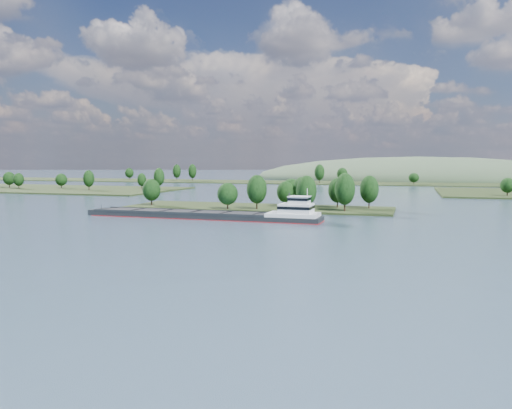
% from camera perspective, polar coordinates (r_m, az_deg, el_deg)
% --- Properties ---
extents(ground, '(1800.00, 1800.00, 0.00)m').
position_cam_1_polar(ground, '(133.36, -7.28, -2.77)').
color(ground, '#324757').
rests_on(ground, ground).
extents(tree_island, '(100.00, 31.54, 14.46)m').
position_cam_1_polar(tree_island, '(185.92, 2.21, 0.74)').
color(tree_island, black).
rests_on(tree_island, ground).
extents(back_shoreline, '(900.00, 60.00, 15.92)m').
position_cam_1_polar(back_shoreline, '(403.18, 10.25, 2.48)').
color(back_shoreline, black).
rests_on(back_shoreline, ground).
extents(hill_west, '(320.00, 160.00, 44.00)m').
position_cam_1_polar(hill_west, '(500.55, 17.80, 2.72)').
color(hill_west, '#384C34').
rests_on(hill_west, ground).
extents(cargo_barge, '(77.63, 10.94, 10.48)m').
position_cam_1_polar(cargo_barge, '(155.63, -4.55, -1.14)').
color(cargo_barge, black).
rests_on(cargo_barge, ground).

